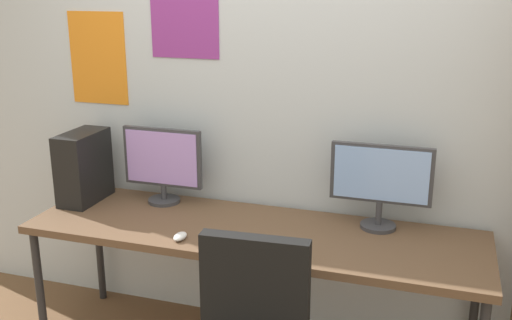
# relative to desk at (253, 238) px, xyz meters

# --- Properties ---
(wall_back) EXTENTS (4.71, 0.11, 2.60)m
(wall_back) POSITION_rel_desk_xyz_m (-0.00, 0.42, 0.61)
(wall_back) COLOR silver
(wall_back) RESTS_ON ground_plane
(desk) EXTENTS (2.31, 0.68, 0.74)m
(desk) POSITION_rel_desk_xyz_m (0.00, 0.00, 0.00)
(desk) COLOR brown
(desk) RESTS_ON ground_plane
(monitor_left) EXTENTS (0.46, 0.18, 0.43)m
(monitor_left) POSITION_rel_desk_xyz_m (-0.60, 0.21, 0.28)
(monitor_left) COLOR #38383D
(monitor_left) RESTS_ON desk
(monitor_right) EXTENTS (0.50, 0.18, 0.44)m
(monitor_right) POSITION_rel_desk_xyz_m (0.60, 0.21, 0.30)
(monitor_right) COLOR #38383D
(monitor_right) RESTS_ON desk
(pc_tower) EXTENTS (0.17, 0.34, 0.40)m
(pc_tower) POSITION_rel_desk_xyz_m (-1.04, 0.10, 0.25)
(pc_tower) COLOR black
(pc_tower) RESTS_ON desk
(keyboard_main) EXTENTS (0.33, 0.13, 0.02)m
(keyboard_main) POSITION_rel_desk_xyz_m (0.00, -0.23, 0.06)
(keyboard_main) COLOR black
(keyboard_main) RESTS_ON desk
(computer_mouse) EXTENTS (0.06, 0.10, 0.03)m
(computer_mouse) POSITION_rel_desk_xyz_m (-0.30, -0.23, 0.07)
(computer_mouse) COLOR silver
(computer_mouse) RESTS_ON desk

